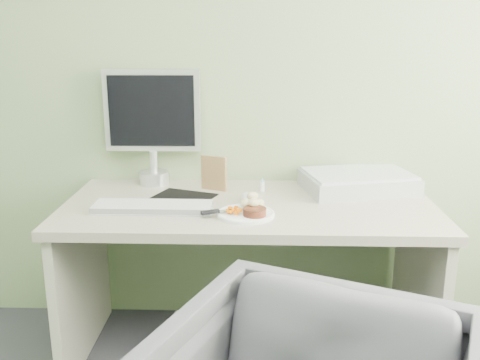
{
  "coord_description": "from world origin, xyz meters",
  "views": [
    {
      "loc": [
        0.03,
        -0.58,
        1.44
      ],
      "look_at": [
        -0.04,
        1.5,
        0.87
      ],
      "focal_mm": 40.0,
      "sensor_mm": 36.0,
      "label": 1
    }
  ],
  "objects_px": {
    "desk": "(249,243)",
    "plate": "(246,214)",
    "scanner": "(358,182)",
    "monitor": "(153,120)"
  },
  "relations": [
    {
      "from": "desk",
      "to": "plate",
      "type": "bearing_deg",
      "value": -93.77
    },
    {
      "from": "scanner",
      "to": "monitor",
      "type": "height_order",
      "value": "monitor"
    },
    {
      "from": "desk",
      "to": "monitor",
      "type": "xyz_separation_m",
      "value": [
        -0.47,
        0.31,
        0.49
      ]
    },
    {
      "from": "plate",
      "to": "scanner",
      "type": "height_order",
      "value": "scanner"
    },
    {
      "from": "desk",
      "to": "scanner",
      "type": "xyz_separation_m",
      "value": [
        0.5,
        0.22,
        0.22
      ]
    },
    {
      "from": "plate",
      "to": "scanner",
      "type": "relative_size",
      "value": 0.47
    },
    {
      "from": "desk",
      "to": "monitor",
      "type": "bearing_deg",
      "value": 146.01
    },
    {
      "from": "scanner",
      "to": "monitor",
      "type": "relative_size",
      "value": 0.9
    },
    {
      "from": "desk",
      "to": "monitor",
      "type": "height_order",
      "value": "monitor"
    },
    {
      "from": "plate",
      "to": "desk",
      "type": "bearing_deg",
      "value": 86.23
    }
  ]
}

